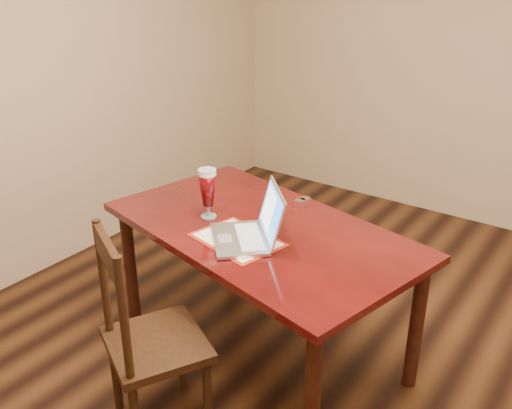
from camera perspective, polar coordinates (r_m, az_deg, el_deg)
The scene contains 4 objects.
ground at distance 3.03m, azimuth 7.38°, elevation -18.73°, with size 5.00×5.00×0.00m, color black.
room_shell at distance 2.25m, azimuth 9.85°, elevation 16.44°, with size 4.51×5.01×2.71m.
dining_table at distance 2.94m, azimuth 0.34°, elevation -3.71°, with size 1.78×1.24×1.03m.
dining_chair at distance 2.62m, azimuth -10.73°, elevation -13.17°, with size 0.57×0.57×1.02m.
Camera 1 is at (0.97, -2.00, 2.05)m, focal length 40.00 mm.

